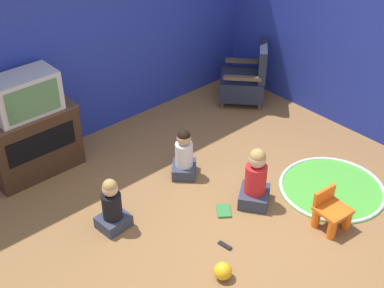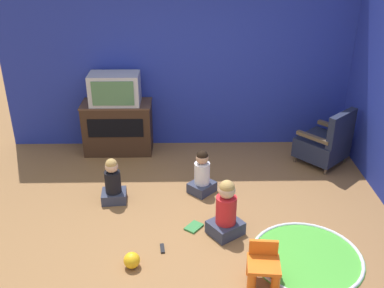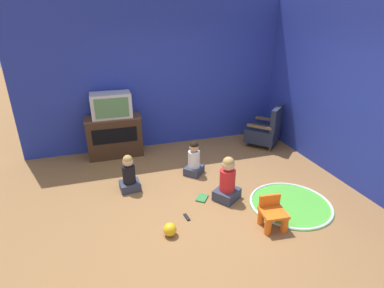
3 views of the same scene
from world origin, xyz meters
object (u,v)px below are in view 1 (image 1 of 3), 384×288
Objects in this scene: child_watching_left at (184,156)px; yellow_kid_chair at (331,213)px; toy_ball at (223,271)px; tv_cabinet at (33,141)px; television at (24,95)px; black_armchair at (246,80)px; book at (224,211)px; child_watching_center at (112,207)px; remote_control at (225,246)px; child_watching_right at (256,180)px.

yellow_kid_chair is at bearing -118.09° from child_watching_left.
yellow_kid_chair is 1.74m from child_watching_left.
child_watching_left reaches higher than toy_ball.
television is (0.00, -0.02, 0.61)m from tv_cabinet.
book is at bearing -4.05° from black_armchair.
book is (1.00, -0.59, -0.25)m from child_watching_center.
book is at bearing -34.99° from child_watching_center.
black_armchair reaches higher than remote_control.
black_armchair is 1.96m from child_watching_left.
yellow_kid_chair is (1.77, -2.84, -0.84)m from television.
book is 0.51m from remote_control.
tv_cabinet is at bearing 90.00° from television.
child_watching_left is 3.56× the size of toy_ball.
child_watching_right reaches higher than child_watching_center.
television reaches higher than yellow_kid_chair.
television is 1.21× the size of child_watching_center.
television is 1.78× the size of yellow_kid_chair.
child_watching_right is at bearing -69.03° from book.
black_armchair reaches higher than toy_ball.
book is at bearing -60.80° from tv_cabinet.
child_watching_center is at bearing -85.54° from tv_cabinet.
child_watching_right is at bearing -54.71° from television.
black_armchair is 2.27m from child_watching_right.
yellow_kid_chair is at bearing -58.31° from tv_cabinet.
yellow_kid_chair is 0.68× the size of child_watching_center.
tv_cabinet is 3.08m from black_armchair.
child_watching_left is at bearing 5.15° from child_watching_center.
tv_cabinet is at bearing 66.61° from book.
tv_cabinet reaches higher than child_watching_center.
book is (1.11, -1.97, -1.01)m from television.
child_watching_left is at bearing 28.54° from book.
child_watching_left is 1.14m from child_watching_center.
book reaches higher than remote_control.
child_watching_center is (-1.66, 1.47, 0.08)m from yellow_kid_chair.
tv_cabinet is at bearing 89.79° from child_watching_right.
toy_ball is at bearing 172.30° from book.
child_watching_right is (0.23, -0.89, 0.04)m from child_watching_left.
tv_cabinet is 2.56m from child_watching_right.
child_watching_right reaches higher than child_watching_left.
black_armchair is 5.59× the size of remote_control.
black_armchair is 3.39m from toy_ball.
television reaches higher than black_armchair.
yellow_kid_chair is at bearing -9.94° from toy_ball.
remote_control is (0.30, 0.27, -0.08)m from toy_ball.
black_armchair is 2.11× the size of yellow_kid_chair.
book is (-0.12, -0.78, -0.25)m from child_watching_left.
television is at bearing 90.12° from child_watching_left.
child_watching_left is at bearing -29.20° from remote_control.
black_armchair is at bearing 67.56° from yellow_kid_chair.
child_watching_center is 1.30m from toy_ball.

